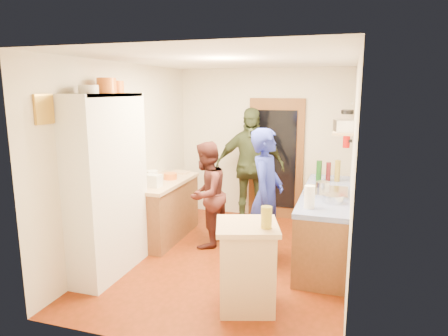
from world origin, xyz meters
The scene contains 44 objects.
floor centered at (0.00, 0.00, -0.01)m, with size 3.00×4.00×0.02m, color maroon.
ceiling centered at (0.00, 0.00, 2.61)m, with size 3.00×4.00×0.02m, color silver.
wall_back centered at (0.00, 2.01, 1.30)m, with size 3.00×0.02×2.60m, color beige.
wall_front centered at (0.00, -2.01, 1.30)m, with size 3.00×0.02×2.60m, color beige.
wall_left centered at (-1.51, 0.00, 1.30)m, with size 0.02×4.00×2.60m, color beige.
wall_right centered at (1.51, 0.00, 1.30)m, with size 0.02×4.00×2.60m, color beige.
door_frame centered at (0.25, 1.97, 1.05)m, with size 0.95×0.06×2.10m, color brown.
door_glass centered at (0.25, 1.94, 1.05)m, with size 0.70×0.02×1.70m, color black.
hutch_body centered at (-1.30, -0.80, 1.10)m, with size 0.40×1.20×2.20m, color white.
hutch_top_shelf centered at (-1.30, -0.80, 2.18)m, with size 0.40×1.14×0.04m, color white.
plate_stack centered at (-1.30, -1.06, 2.25)m, with size 0.22×0.22×0.09m, color white.
orange_pot_a centered at (-1.30, -0.71, 2.29)m, with size 0.22×0.22×0.18m, color orange.
orange_pot_b centered at (-1.30, -0.49, 2.27)m, with size 0.17×0.17×0.15m, color orange.
left_counter_base centered at (-1.20, 0.45, 0.42)m, with size 0.60×1.40×0.85m, color brown.
left_counter_top centered at (-1.20, 0.45, 0.88)m, with size 0.64×1.44×0.05m, color #D2B081.
toaster centered at (-1.15, 0.06, 0.99)m, with size 0.23×0.15×0.17m, color white.
kettle centered at (-1.25, 0.24, 1.00)m, with size 0.17×0.17×0.19m, color white.
orange_bowl centered at (-1.12, 0.58, 0.95)m, with size 0.20×0.20×0.09m, color orange.
chopping_board centered at (-1.18, 1.06, 0.91)m, with size 0.30×0.22×0.03m, color #D2B081.
right_counter_base centered at (1.20, 0.50, 0.42)m, with size 0.60×2.20×0.84m, color brown.
right_counter_top centered at (1.20, 0.50, 0.87)m, with size 0.62×2.22×0.06m, color #0F27A7.
hob centered at (1.20, 0.43, 0.92)m, with size 0.55×0.58×0.04m, color silver.
pot_on_hob centered at (1.15, 0.40, 1.00)m, with size 0.18×0.18×0.12m, color silver.
bottle_a centered at (1.05, 1.07, 1.06)m, with size 0.08×0.08×0.32m, color #143F14.
bottle_b centered at (1.18, 1.19, 1.04)m, with size 0.07×0.07×0.28m, color #591419.
bottle_c centered at (1.31, 1.18, 1.06)m, with size 0.08×0.08×0.32m, color olive.
paper_towel centered at (1.05, -0.33, 1.03)m, with size 0.12×0.12×0.26m, color white.
mixing_bowl centered at (1.30, 0.00, 0.95)m, with size 0.25×0.25×0.10m, color silver.
island_base centered at (0.51, -1.10, 0.43)m, with size 0.55×0.55×0.86m, color #D2B081.
island_top centered at (0.51, -1.10, 0.89)m, with size 0.62×0.62×0.05m, color #D2B081.
cutting_board centered at (0.45, -1.07, 0.90)m, with size 0.35×0.28×0.02m, color white.
oil_jar centered at (0.72, -1.16, 1.02)m, with size 0.11×0.11×0.22m, color #AD9E2D.
pan_rail centered at (1.46, 1.52, 2.05)m, with size 0.02×0.02×0.65m, color silver.
pan_hang_a centered at (1.40, 1.35, 1.92)m, with size 0.18×0.18×0.05m, color black.
pan_hang_b centered at (1.40, 1.55, 1.90)m, with size 0.16×0.16×0.05m, color black.
pan_hang_c centered at (1.40, 1.75, 1.91)m, with size 0.17×0.17×0.05m, color black.
wall_shelf centered at (1.37, 0.45, 1.70)m, with size 0.26×0.42×0.03m, color #D2B081.
radio centered at (1.37, 0.45, 1.79)m, with size 0.22×0.30×0.15m, color silver.
ext_bracket centered at (1.47, 1.70, 1.45)m, with size 0.06×0.10×0.04m, color black.
fire_extinguisher centered at (1.41, 1.70, 1.50)m, with size 0.11×0.11×0.32m, color red.
picture_frame centered at (-1.48, -1.55, 2.05)m, with size 0.03×0.25×0.30m, color gold.
person_hob centered at (0.50, 0.05, 0.89)m, with size 0.65×0.42×1.77m, color navy.
person_left centered at (-0.43, 0.40, 0.76)m, with size 0.74×0.58×1.53m, color #461F1B.
person_back centered at (-0.10, 1.53, 0.98)m, with size 1.15×0.48×1.96m, color #2E371F.
Camera 1 is at (1.44, -4.84, 2.24)m, focal length 32.00 mm.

